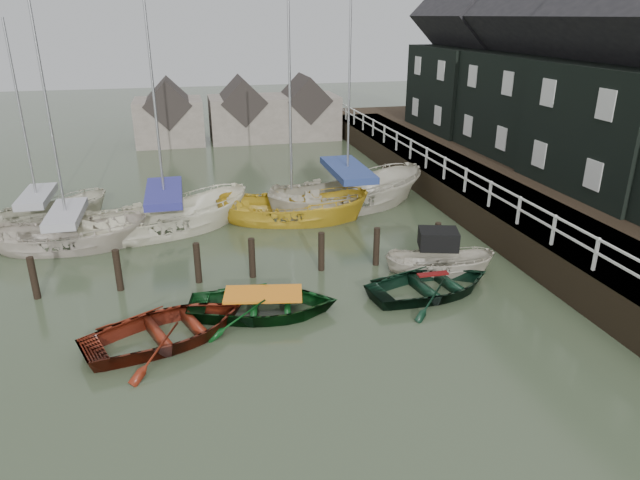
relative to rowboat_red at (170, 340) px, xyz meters
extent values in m
plane|color=#303B26|center=(3.93, 0.50, 0.00)|extent=(120.00, 120.00, 0.00)
cube|color=black|center=(13.43, 10.50, 1.40)|extent=(3.00, 32.00, 0.20)
cube|color=silver|center=(11.93, 10.50, 2.45)|extent=(0.06, 32.00, 0.06)
cube|color=silver|center=(11.93, 10.50, 2.05)|extent=(0.06, 32.00, 0.06)
cube|color=black|center=(18.93, 10.50, 0.00)|extent=(14.00, 38.00, 1.50)
cube|color=black|center=(18.93, 5.50, 4.00)|extent=(6.40, 7.00, 5.00)
cube|color=black|center=(18.93, 12.50, 4.00)|extent=(6.00, 7.00, 5.00)
cube|color=black|center=(18.93, 12.50, 8.25)|extent=(6.11, 7.14, 6.11)
cube|color=black|center=(18.93, 19.50, 4.00)|extent=(6.40, 7.00, 5.00)
cube|color=black|center=(18.93, 19.50, 8.25)|extent=(6.52, 7.14, 6.52)
cylinder|color=black|center=(-4.07, 3.50, 0.50)|extent=(0.22, 0.22, 1.80)
cylinder|color=black|center=(-1.57, 3.50, 0.50)|extent=(0.22, 0.22, 1.80)
cylinder|color=black|center=(0.93, 3.50, 0.50)|extent=(0.22, 0.22, 1.80)
cylinder|color=black|center=(2.73, 3.50, 0.50)|extent=(0.22, 0.22, 1.80)
cylinder|color=black|center=(5.13, 3.50, 0.50)|extent=(0.22, 0.22, 1.80)
cylinder|color=black|center=(7.13, 3.50, 0.50)|extent=(0.22, 0.22, 1.80)
cylinder|color=black|center=(9.43, 3.50, 0.50)|extent=(0.22, 0.22, 1.80)
cube|color=#665B51|center=(-0.07, 26.50, 1.50)|extent=(4.50, 4.00, 3.00)
cube|color=#282321|center=(-0.07, 26.50, 2.80)|extent=(3.18, 4.08, 3.18)
cube|color=#665B51|center=(4.93, 26.50, 1.50)|extent=(4.50, 4.00, 3.00)
cube|color=#282321|center=(4.93, 26.50, 2.80)|extent=(3.18, 4.08, 3.18)
cube|color=#665B51|center=(9.43, 26.50, 1.50)|extent=(4.50, 4.00, 3.00)
cube|color=#282321|center=(9.43, 26.50, 2.80)|extent=(3.18, 4.08, 3.18)
imported|color=#5C1A0D|center=(0.00, 0.00, 0.00)|extent=(5.41, 4.66, 0.94)
imported|color=black|center=(2.73, 0.85, 0.00)|extent=(4.90, 3.90, 0.91)
imported|color=black|center=(8.14, 0.94, 0.00)|extent=(4.70, 3.69, 0.88)
imported|color=beige|center=(9.02, 2.36, 0.00)|extent=(3.92, 2.37, 1.42)
cube|color=black|center=(9.02, 2.56, 1.17)|extent=(1.53, 1.33, 0.65)
imported|color=#BCB0A1|center=(-3.72, 7.74, 0.00)|extent=(5.95, 2.60, 2.24)
cylinder|color=#B2B2B7|center=(-3.72, 7.74, 5.60)|extent=(0.10, 0.10, 8.73)
cube|color=#9A999E|center=(-3.72, 7.74, 1.35)|extent=(3.27, 1.39, 0.30)
imported|color=silver|center=(-0.14, 8.76, 0.00)|extent=(7.55, 4.66, 2.73)
cylinder|color=#B2B2B7|center=(-0.14, 8.76, 6.08)|extent=(0.10, 0.10, 9.15)
cube|color=navy|center=(-0.14, 8.76, 1.62)|extent=(4.14, 2.52, 0.30)
imported|color=gold|center=(5.11, 8.88, 0.00)|extent=(6.93, 3.92, 2.52)
cylinder|color=#B2B2B7|center=(5.11, 8.88, 5.31)|extent=(0.10, 0.10, 7.85)
imported|color=#BCB5A0|center=(7.92, 10.03, 0.00)|extent=(8.31, 4.63, 3.03)
cylinder|color=#B2B2B7|center=(7.92, 10.03, 5.96)|extent=(0.10, 0.10, 8.60)
cube|color=navy|center=(7.92, 10.03, 1.79)|extent=(4.56, 2.49, 0.30)
imported|color=#B8B49D|center=(-5.32, 10.59, 0.00)|extent=(5.96, 4.11, 2.16)
cylinder|color=#B2B2B7|center=(-5.32, 10.59, 4.71)|extent=(0.10, 0.10, 7.05)
cube|color=#96979B|center=(-5.32, 10.59, 1.31)|extent=(3.26, 2.22, 0.30)
camera|label=1|loc=(0.89, -14.13, 8.31)|focal=32.00mm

